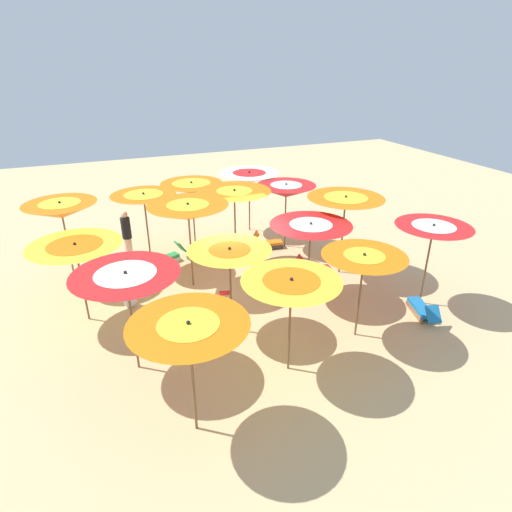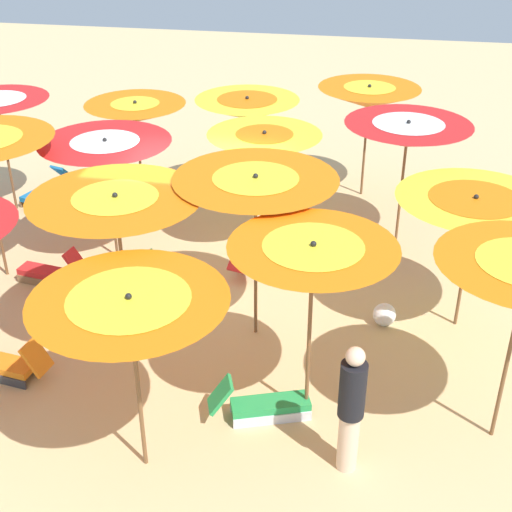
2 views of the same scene
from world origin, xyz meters
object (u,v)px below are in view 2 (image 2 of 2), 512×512
object	(u,v)px
beach_umbrella_8	(474,210)
lounger_3	(253,254)
beach_umbrella_10	(116,209)
lounger_5	(263,404)
beach_umbrella_0	(369,97)
lounger_4	(52,272)
beach_umbrella_1	(247,109)
beach_umbrella_2	(136,112)
beach_ball	(384,315)
beach_umbrella_6	(106,153)
beach_umbrella_9	(256,192)
beach_umbrella_13	(313,258)
beach_umbrella_4	(407,135)
lounger_2	(134,268)
beach_umbrella_5	(264,143)
lounger_1	(46,190)
beach_umbrella_14	(130,313)
beachgoer_0	(351,408)
lounger_0	(10,364)

from	to	relation	value
beach_umbrella_8	lounger_3	xyz separation A→B (m)	(3.37, -1.20, -1.72)
beach_umbrella_8	beach_umbrella_10	xyz separation A→B (m)	(4.61, 1.62, 0.38)
beach_umbrella_8	lounger_5	distance (m)	3.99
beach_umbrella_8	lounger_3	world-z (taller)	beach_umbrella_8
beach_umbrella_0	lounger_4	world-z (taller)	beach_umbrella_0
beach_umbrella_1	beach_umbrella_2	xyz separation A→B (m)	(2.07, 0.51, -0.03)
beach_ball	lounger_4	bearing A→B (deg)	-2.10
beach_umbrella_0	beach_ball	size ratio (longest dim) A/B	6.66
beach_umbrella_6	beach_umbrella_9	size ratio (longest dim) A/B	0.87
lounger_4	lounger_3	bearing A→B (deg)	-150.13
beach_umbrella_0	lounger_5	xyz separation A→B (m)	(0.86, 7.09, -1.89)
beach_umbrella_13	lounger_4	world-z (taller)	beach_umbrella_13
lounger_3	beach_umbrella_8	bearing A→B (deg)	-96.04
beach_umbrella_0	beach_umbrella_13	xyz separation A→B (m)	(0.33, 6.93, 0.21)
beach_umbrella_4	beach_umbrella_0	bearing A→B (deg)	-70.79
beach_umbrella_4	beach_ball	xyz separation A→B (m)	(0.15, 2.62, -1.94)
lounger_2	lounger_3	bearing A→B (deg)	-122.01
beach_umbrella_5	lounger_3	distance (m)	1.93
beach_umbrella_6	lounger_5	distance (m)	5.18
lounger_1	lounger_3	world-z (taller)	lounger_1
beach_umbrella_10	lounger_1	xyz separation A→B (m)	(3.49, -4.72, -2.11)
beach_umbrella_0	lounger_2	xyz separation A→B (m)	(3.59, 4.16, -1.87)
beach_umbrella_4	beach_umbrella_5	xyz separation A→B (m)	(2.36, 0.60, -0.09)
beach_umbrella_1	beach_umbrella_8	size ratio (longest dim) A/B	1.01
beach_umbrella_0	beach_ball	world-z (taller)	beach_umbrella_0
beach_umbrella_1	beach_umbrella_6	xyz separation A→B (m)	(1.86, 2.62, -0.04)
beach_umbrella_14	lounger_1	bearing A→B (deg)	-56.96
beach_umbrella_14	beach_ball	world-z (taller)	beach_umbrella_14
beach_umbrella_6	lounger_5	xyz separation A→B (m)	(-3.27, 3.61, -1.76)
beach_umbrella_5	lounger_1	size ratio (longest dim) A/B	1.66
beach_umbrella_6	lounger_1	size ratio (longest dim) A/B	1.64
beach_umbrella_14	lounger_1	world-z (taller)	beach_umbrella_14
beach_umbrella_14	beachgoer_0	xyz separation A→B (m)	(-2.33, -0.37, -1.23)
beach_umbrella_13	lounger_2	world-z (taller)	beach_umbrella_13
lounger_1	beach_ball	size ratio (longest dim) A/B	3.85
beach_umbrella_8	lounger_4	xyz separation A→B (m)	(6.54, 0.01, -1.71)
lounger_1	beach_ball	bearing A→B (deg)	82.25
beach_umbrella_4	beach_umbrella_8	world-z (taller)	beach_umbrella_4
lounger_3	lounger_1	bearing A→B (deg)	81.80
lounger_2	lounger_3	distance (m)	2.06
beach_umbrella_9	lounger_2	xyz separation A→B (m)	(2.30, -1.14, -2.08)
beach_umbrella_13	lounger_3	world-z (taller)	beach_umbrella_13
lounger_5	lounger_3	bearing A→B (deg)	82.94
beach_umbrella_4	beach_umbrella_6	size ratio (longest dim) A/B	1.07
lounger_0	beach_umbrella_4	bearing A→B (deg)	-128.73
beach_umbrella_0	beachgoer_0	size ratio (longest dim) A/B	1.37
beach_umbrella_8	lounger_0	world-z (taller)	beach_umbrella_8
beach_umbrella_13	lounger_3	size ratio (longest dim) A/B	1.89
beach_umbrella_0	lounger_1	xyz separation A→B (m)	(6.43, 1.44, -1.89)
beach_umbrella_2	lounger_4	bearing A→B (deg)	80.62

